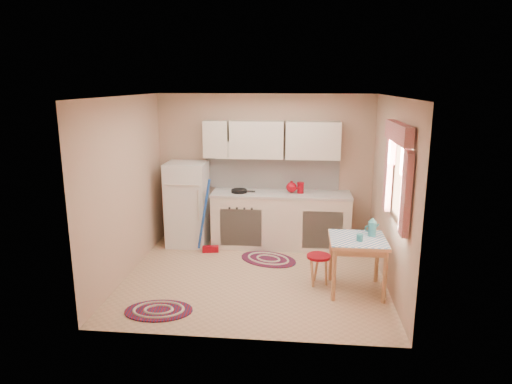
% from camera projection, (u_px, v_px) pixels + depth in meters
% --- Properties ---
extents(room_shell, '(3.64, 3.60, 2.52)m').
position_uv_depth(room_shell, '(268.00, 163.00, 6.27)').
color(room_shell, tan).
rests_on(room_shell, ground).
extents(fridge, '(0.65, 0.60, 1.40)m').
position_uv_depth(fridge, '(188.00, 204.00, 7.60)').
color(fridge, white).
rests_on(fridge, ground).
extents(broom, '(0.30, 0.16, 1.20)m').
position_uv_depth(broom, '(210.00, 217.00, 7.24)').
color(broom, '#1C4BAF').
rests_on(broom, ground).
extents(base_cabinets, '(2.25, 0.60, 0.88)m').
position_uv_depth(base_cabinets, '(281.00, 221.00, 7.56)').
color(base_cabinets, beige).
rests_on(base_cabinets, ground).
extents(countertop, '(2.27, 0.62, 0.04)m').
position_uv_depth(countertop, '(281.00, 194.00, 7.45)').
color(countertop, beige).
rests_on(countertop, base_cabinets).
extents(frying_pan, '(0.28, 0.28, 0.05)m').
position_uv_depth(frying_pan, '(239.00, 191.00, 7.46)').
color(frying_pan, black).
rests_on(frying_pan, countertop).
extents(red_kettle, '(0.24, 0.23, 0.19)m').
position_uv_depth(red_kettle, '(291.00, 187.00, 7.41)').
color(red_kettle, maroon).
rests_on(red_kettle, countertop).
extents(red_canister, '(0.13, 0.13, 0.16)m').
position_uv_depth(red_canister, '(300.00, 188.00, 7.40)').
color(red_canister, maroon).
rests_on(red_canister, countertop).
extents(table, '(0.72, 0.72, 0.72)m').
position_uv_depth(table, '(356.00, 265.00, 5.93)').
color(table, tan).
rests_on(table, ground).
extents(stool, '(0.38, 0.38, 0.42)m').
position_uv_depth(stool, '(318.00, 270.00, 6.16)').
color(stool, maroon).
rests_on(stool, ground).
extents(coffee_pot, '(0.15, 0.13, 0.26)m').
position_uv_depth(coffee_pot, '(372.00, 227.00, 5.91)').
color(coffee_pot, teal).
rests_on(coffee_pot, table).
extents(mug, '(0.09, 0.09, 0.10)m').
position_uv_depth(mug, '(360.00, 238.00, 5.74)').
color(mug, teal).
rests_on(mug, table).
extents(rug_center, '(1.07, 0.91, 0.02)m').
position_uv_depth(rug_center, '(268.00, 259.00, 7.06)').
color(rug_center, maroon).
rests_on(rug_center, ground).
extents(rug_left, '(0.87, 0.62, 0.02)m').
position_uv_depth(rug_left, '(159.00, 311.00, 5.47)').
color(rug_left, maroon).
rests_on(rug_left, ground).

